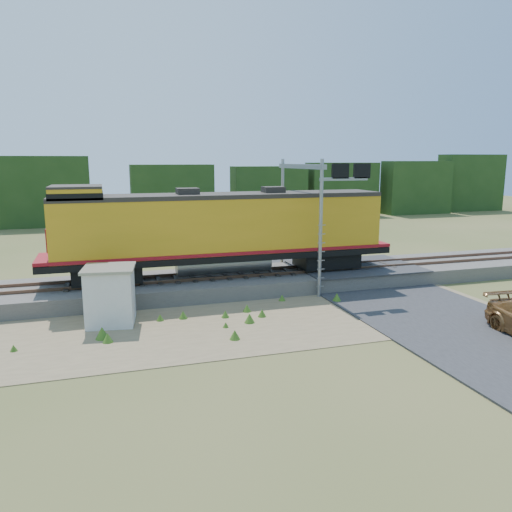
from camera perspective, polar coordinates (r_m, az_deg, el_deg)
name	(u,v)px	position (r m, az deg, el deg)	size (l,w,h in m)	color
ground	(278,322)	(22.11, 2.53, -7.52)	(140.00, 140.00, 0.00)	#475123
ballast	(241,282)	(27.50, -1.68, -2.95)	(70.00, 5.00, 0.80)	slate
rails	(241,273)	(27.39, -1.69, -1.98)	(70.00, 1.54, 0.16)	brown
dirt_shoulder	(231,322)	(22.00, -2.86, -7.58)	(26.00, 8.00, 0.03)	#8C7754
road	(406,302)	(25.81, 16.81, -5.07)	(7.00, 66.00, 0.86)	#38383A
tree_line_north	(166,195)	(58.30, -10.23, 6.90)	(130.00, 3.00, 6.50)	#1D3814
weed_clumps	(199,329)	(21.34, -6.54, -8.28)	(15.00, 6.20, 0.56)	#3C661D
locomotive	(218,230)	(26.64, -4.32, 3.01)	(18.68, 2.85, 4.82)	black
shed	(110,295)	(22.37, -16.32, -4.33)	(2.40, 2.40, 2.52)	silver
signal_gantry	(311,192)	(27.38, 6.30, 7.30)	(2.80, 6.20, 7.05)	gray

